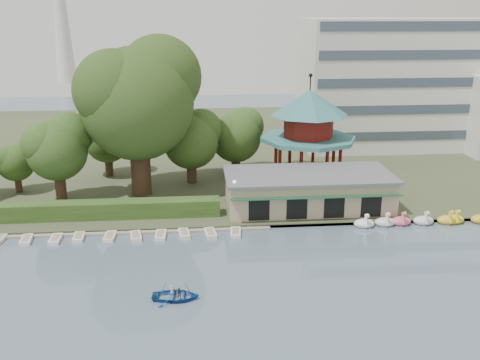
{
  "coord_description": "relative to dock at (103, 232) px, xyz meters",
  "views": [
    {
      "loc": [
        -2.53,
        -33.82,
        21.49
      ],
      "look_at": [
        2.0,
        18.0,
        5.0
      ],
      "focal_mm": 40.0,
      "sensor_mm": 36.0,
      "label": 1
    }
  ],
  "objects": [
    {
      "name": "embankment",
      "position": [
        12.0,
        0.1,
        0.03
      ],
      "size": [
        220.0,
        0.6,
        0.3
      ],
      "primitive_type": "cube",
      "color": "gray",
      "rests_on": "ground"
    },
    {
      "name": "small_trees",
      "position": [
        0.09,
        14.08,
        5.84
      ],
      "size": [
        40.19,
        17.0,
        10.24
      ],
      "color": "#3A281C",
      "rests_on": "shore"
    },
    {
      "name": "office_building",
      "position": [
        44.67,
        31.8,
        9.61
      ],
      "size": [
        38.0,
        18.0,
        20.0
      ],
      "color": "silver",
      "rests_on": "shore"
    },
    {
      "name": "hedge",
      "position": [
        -3.0,
        3.3,
        1.18
      ],
      "size": [
        30.0,
        2.0,
        1.8
      ],
      "primitive_type": "cube",
      "color": "#34511E",
      "rests_on": "shore"
    },
    {
      "name": "pavilion",
      "position": [
        24.0,
        14.8,
        7.36
      ],
      "size": [
        12.4,
        12.4,
        13.5
      ],
      "color": "tan",
      "rests_on": "shore"
    },
    {
      "name": "lamp_post",
      "position": [
        13.5,
        1.8,
        3.22
      ],
      "size": [
        0.36,
        0.36,
        4.28
      ],
      "color": "black",
      "rests_on": "shore"
    },
    {
      "name": "shore",
      "position": [
        12.0,
        34.8,
        0.08
      ],
      "size": [
        220.0,
        70.0,
        0.4
      ],
      "primitive_type": "cube",
      "color": "#424930",
      "rests_on": "ground"
    },
    {
      "name": "moored_rowboats",
      "position": [
        -0.68,
        -1.43,
        0.06
      ],
      "size": [
        29.41,
        2.73,
        0.36
      ],
      "color": "white",
      "rests_on": "ground"
    },
    {
      "name": "boathouse",
      "position": [
        22.0,
        4.77,
        2.25
      ],
      "size": [
        18.6,
        9.39,
        3.9
      ],
      "color": "tan",
      "rests_on": "shore"
    },
    {
      "name": "big_tree",
      "position": [
        3.18,
        11.01,
        12.13
      ],
      "size": [
        14.38,
        13.4,
        18.65
      ],
      "color": "#3A281C",
      "rests_on": "shore"
    },
    {
      "name": "rowboat_with_passengers",
      "position": [
        7.7,
        -13.79,
        0.41
      ],
      "size": [
        5.42,
        4.05,
        2.01
      ],
      "color": "#164997",
      "rests_on": "ground"
    },
    {
      "name": "swan_boats",
      "position": [
        33.21,
        -0.55,
        0.28
      ],
      "size": [
        14.88,
        2.07,
        1.92
      ],
      "color": "white",
      "rests_on": "ground"
    },
    {
      "name": "ground_plane",
      "position": [
        12.0,
        -17.2,
        -0.12
      ],
      "size": [
        220.0,
        220.0,
        0.0
      ],
      "primitive_type": "plane",
      "color": "slate",
      "rests_on": "ground"
    },
    {
      "name": "dock",
      "position": [
        0.0,
        0.0,
        0.0
      ],
      "size": [
        34.0,
        1.6,
        0.24
      ],
      "primitive_type": "cube",
      "color": "gray",
      "rests_on": "ground"
    }
  ]
}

